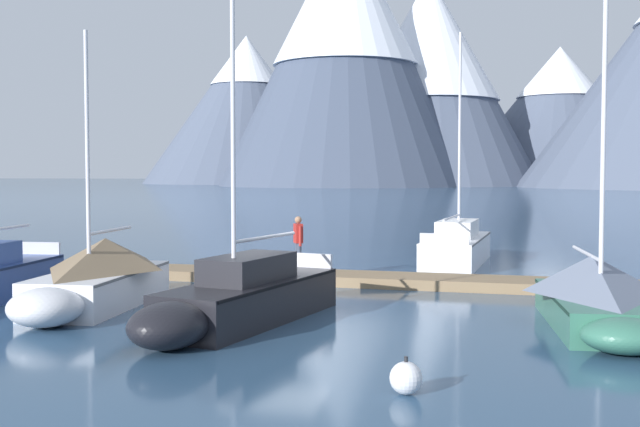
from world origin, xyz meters
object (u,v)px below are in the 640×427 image
sailboat_mid_dock_starboard (239,299)px  mooring_buoy_channel_marker (406,378)px  person_on_dock (298,240)px  sailboat_mid_dock_port (96,276)px  sailboat_far_berth (458,246)px  sailboat_outer_slip (596,294)px

sailboat_mid_dock_starboard → mooring_buoy_channel_marker: bearing=-48.9°
sailboat_mid_dock_starboard → person_on_dock: bearing=92.7°
sailboat_mid_dock_port → sailboat_far_berth: bearing=53.2°
sailboat_outer_slip → person_on_dock: sailboat_outer_slip is taller
sailboat_far_berth → person_on_dock: (-4.82, -5.56, 0.61)m
sailboat_mid_dock_port → sailboat_mid_dock_starboard: size_ratio=0.94×
sailboat_mid_dock_port → person_on_dock: 7.09m
sailboat_mid_dock_starboard → sailboat_mid_dock_port: bearing=160.0°
sailboat_mid_dock_port → sailboat_mid_dock_starboard: 4.43m
sailboat_mid_dock_port → sailboat_far_berth: 14.40m
sailboat_mid_dock_starboard → sailboat_far_berth: sailboat_far_berth is taller
sailboat_mid_dock_port → sailboat_far_berth: size_ratio=0.80×
sailboat_mid_dock_starboard → mooring_buoy_channel_marker: 6.18m
person_on_dock → mooring_buoy_channel_marker: person_on_dock is taller
sailboat_mid_dock_port → mooring_buoy_channel_marker: (8.21, -6.16, -0.53)m
sailboat_outer_slip → person_on_dock: (-8.00, 6.13, 0.54)m
sailboat_mid_dock_port → person_on_dock: sailboat_mid_dock_port is taller
sailboat_outer_slip → sailboat_far_berth: bearing=105.2°
sailboat_far_berth → person_on_dock: sailboat_far_berth is taller
sailboat_far_berth → sailboat_outer_slip: size_ratio=1.09×
person_on_dock → mooring_buoy_channel_marker: bearing=-70.0°
sailboat_outer_slip → person_on_dock: size_ratio=4.59×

